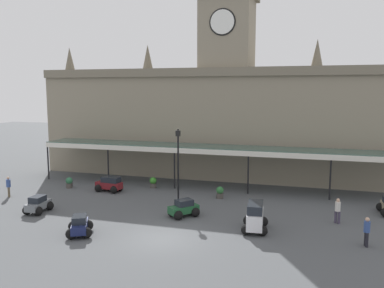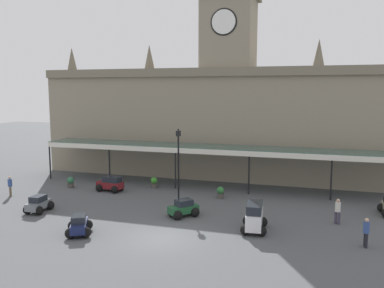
# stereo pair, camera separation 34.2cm
# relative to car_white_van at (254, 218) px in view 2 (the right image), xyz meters

# --- Properties ---
(ground_plane) EXTENTS (140.00, 140.00, 0.00)m
(ground_plane) POSITION_rel_car_white_van_xyz_m (-5.00, -2.99, -0.81)
(ground_plane) COLOR #4B4D50
(station_building) EXTENTS (37.42, 6.34, 18.31)m
(station_building) POSITION_rel_car_white_van_xyz_m (-5.00, 15.39, 5.23)
(station_building) COLOR gray
(station_building) RESTS_ON ground
(entrance_canopy) EXTENTS (32.55, 3.26, 3.70)m
(entrance_canopy) POSITION_rel_car_white_van_xyz_m (-5.00, 10.00, 2.75)
(entrance_canopy) COLOR #38564C
(entrance_canopy) RESTS_ON ground
(car_white_van) EXTENTS (1.73, 2.47, 1.77)m
(car_white_van) POSITION_rel_car_white_van_xyz_m (0.00, 0.00, 0.00)
(car_white_van) COLOR silver
(car_white_van) RESTS_ON ground
(car_green_sedan) EXTENTS (2.20, 2.23, 1.19)m
(car_green_sedan) POSITION_rel_car_white_van_xyz_m (-5.07, 1.39, -0.30)
(car_green_sedan) COLOR #1E512D
(car_green_sedan) RESTS_ON ground
(car_grey_sedan) EXTENTS (1.60, 2.10, 1.19)m
(car_grey_sedan) POSITION_rel_car_white_van_xyz_m (-15.26, -0.64, -0.30)
(car_grey_sedan) COLOR slate
(car_grey_sedan) RESTS_ON ground
(car_maroon_estate) EXTENTS (2.32, 1.68, 1.27)m
(car_maroon_estate) POSITION_rel_car_white_van_xyz_m (-13.24, 6.11, -0.24)
(car_maroon_estate) COLOR maroon
(car_maroon_estate) RESTS_ON ground
(car_navy_sedan) EXTENTS (2.04, 2.24, 1.19)m
(car_navy_sedan) POSITION_rel_car_white_van_xyz_m (-10.00, -3.69, -0.30)
(car_navy_sedan) COLOR #19214C
(car_navy_sedan) RESTS_ON ground
(pedestrian_crossing_forecourt) EXTENTS (0.34, 0.39, 1.67)m
(pedestrian_crossing_forecourt) POSITION_rel_car_white_van_xyz_m (6.26, -0.78, 0.10)
(pedestrian_crossing_forecourt) COLOR black
(pedestrian_crossing_forecourt) RESTS_ON ground
(pedestrian_near_entrance) EXTENTS (0.37, 0.34, 1.67)m
(pedestrian_near_entrance) POSITION_rel_car_white_van_xyz_m (4.96, 2.88, 0.10)
(pedestrian_near_entrance) COLOR #3F384C
(pedestrian_near_entrance) RESTS_ON ground
(pedestrian_beside_cars) EXTENTS (0.34, 0.34, 1.67)m
(pedestrian_beside_cars) POSITION_rel_car_white_van_xyz_m (-20.25, 2.23, 0.10)
(pedestrian_beside_cars) COLOR brown
(pedestrian_beside_cars) RESTS_ON ground
(victorian_lamppost) EXTENTS (0.30, 0.30, 5.73)m
(victorian_lamppost) POSITION_rel_car_white_van_xyz_m (-6.54, 4.63, 2.69)
(victorian_lamppost) COLOR black
(victorian_lamppost) RESTS_ON ground
(planter_by_canopy) EXTENTS (0.60, 0.60, 0.96)m
(planter_by_canopy) POSITION_rel_car_white_van_xyz_m (-10.12, 8.34, -0.32)
(planter_by_canopy) COLOR #47423D
(planter_by_canopy) RESTS_ON ground
(planter_forecourt_centre) EXTENTS (0.60, 0.60, 0.96)m
(planter_forecourt_centre) POSITION_rel_car_white_van_xyz_m (-3.69, 6.67, -0.32)
(planter_forecourt_centre) COLOR #47423D
(planter_forecourt_centre) RESTS_ON ground
(planter_near_kerb) EXTENTS (0.60, 0.60, 0.96)m
(planter_near_kerb) POSITION_rel_car_white_van_xyz_m (-17.25, 6.21, -0.32)
(planter_near_kerb) COLOR #47423D
(planter_near_kerb) RESTS_ON ground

